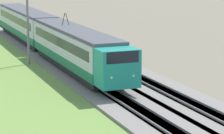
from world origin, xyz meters
name	(u,v)px	position (x,y,z in m)	size (l,w,h in m)	color
ballast_main	(40,49)	(50.00, 0.00, 0.15)	(240.00, 4.40, 0.30)	gray
ballast_adjacent	(74,47)	(50.00, -3.90, 0.15)	(240.00, 4.40, 0.30)	gray
track_main	(40,49)	(50.00, 0.00, 0.16)	(240.00, 1.57, 0.45)	#4C4238
track_adjacent	(74,47)	(50.00, -3.90, 0.16)	(240.00, 1.57, 0.45)	#4C4238
passenger_train	(47,33)	(46.89, 0.00, 2.36)	(40.53, 2.98, 5.04)	teal
catenary_mast_mid	(28,16)	(42.28, 2.94, 4.69)	(0.22, 2.56, 9.09)	slate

